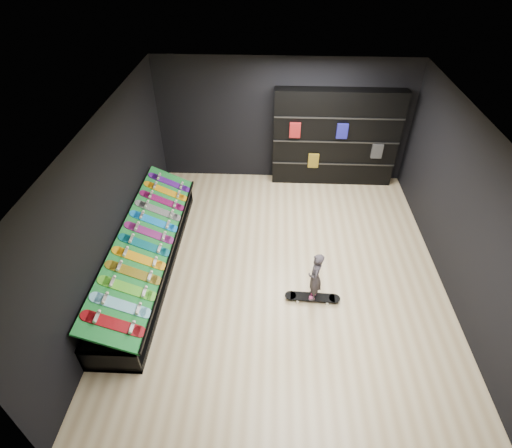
{
  "coord_description": "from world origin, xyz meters",
  "views": [
    {
      "loc": [
        -0.24,
        -5.43,
        5.53
      ],
      "look_at": [
        -0.5,
        0.2,
        1.0
      ],
      "focal_mm": 28.0,
      "sensor_mm": 36.0,
      "label": 1
    }
  ],
  "objects_px": {
    "display_rack": "(148,258)",
    "back_shelving": "(335,138)",
    "child": "(314,285)",
    "floor_skateboard": "(312,298)"
  },
  "relations": [
    {
      "from": "child",
      "to": "back_shelving",
      "type": "bearing_deg",
      "value": 176.99
    },
    {
      "from": "display_rack",
      "to": "back_shelving",
      "type": "distance_m",
      "value": 5.13
    },
    {
      "from": "floor_skateboard",
      "to": "child",
      "type": "bearing_deg",
      "value": 0.0
    },
    {
      "from": "child",
      "to": "floor_skateboard",
      "type": "bearing_deg",
      "value": 180.0
    },
    {
      "from": "display_rack",
      "to": "floor_skateboard",
      "type": "xyz_separation_m",
      "value": [
        3.1,
        -0.68,
        -0.21
      ]
    },
    {
      "from": "display_rack",
      "to": "floor_skateboard",
      "type": "distance_m",
      "value": 3.18
    },
    {
      "from": "display_rack",
      "to": "back_shelving",
      "type": "bearing_deg",
      "value": 41.18
    },
    {
      "from": "display_rack",
      "to": "floor_skateboard",
      "type": "height_order",
      "value": "display_rack"
    },
    {
      "from": "floor_skateboard",
      "to": "child",
      "type": "distance_m",
      "value": 0.34
    },
    {
      "from": "display_rack",
      "to": "back_shelving",
      "type": "relative_size",
      "value": 1.53
    }
  ]
}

